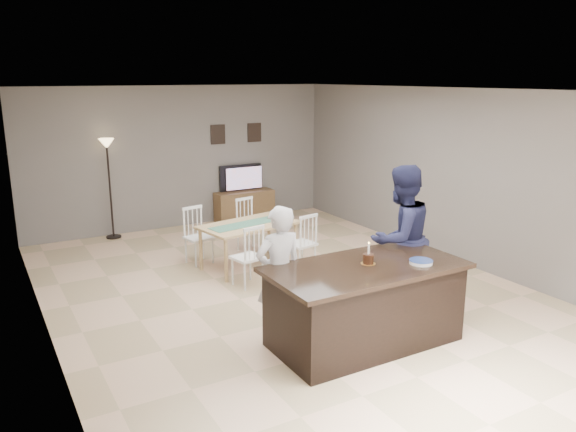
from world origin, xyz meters
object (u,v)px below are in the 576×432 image
kitchen_island (365,304)px  floor_lamp (108,161)px  tv_console (245,206)px  plate_stack (421,262)px  birthday_cake (368,259)px  man (400,239)px  television (243,178)px  woman (279,274)px  dining_table (249,231)px

kitchen_island → floor_lamp: 5.85m
tv_console → plate_stack: (-0.65, -5.82, 0.62)m
birthday_cake → floor_lamp: size_ratio=0.14×
man → tv_console: bearing=-97.6°
kitchen_island → tv_console: (1.20, 5.57, -0.15)m
kitchen_island → television: 5.78m
tv_console → woman: 5.41m
television → plate_stack: (-0.65, -5.89, 0.06)m
plate_stack → dining_table: plate_stack is taller
man → dining_table: (-0.93, 2.38, -0.35)m
kitchen_island → tv_console: kitchen_island is taller
television → woman: woman is taller
woman → plate_stack: bearing=149.3°
birthday_cake → dining_table: (-0.03, 2.90, -0.39)m
plate_stack → floor_lamp: floor_lamp is taller
plate_stack → dining_table: 3.24m
woman → birthday_cake: size_ratio=6.25×
kitchen_island → television: television is taller
kitchen_island → dining_table: 2.93m
man → television: bearing=-97.5°
woman → floor_lamp: (-0.67, 5.04, 0.63)m
woman → man: man is taller
woman → floor_lamp: floor_lamp is taller
woman → man: size_ratio=0.83×
man → floor_lamp: size_ratio=1.02×
television → birthday_cake: bearing=78.4°
tv_console → television: television is taller
man → floor_lamp: man is taller
tv_console → television: (0.00, 0.07, 0.56)m
kitchen_island → woman: 0.99m
television → plate_stack: bearing=83.7°
kitchen_island → television: (1.20, 5.64, 0.41)m
woman → dining_table: 2.51m
tv_console → woman: woman is taller
tv_console → man: 5.06m
birthday_cake → kitchen_island: bearing=-149.9°
dining_table → plate_stack: bearing=-91.2°
kitchen_island → man: man is taller
kitchen_island → birthday_cake: size_ratio=8.76×
plate_stack → tv_console: bearing=83.6°
man → floor_lamp: (-2.39, 5.04, 0.48)m
tv_console → woman: size_ratio=0.78×
tv_console → man: bearing=-92.9°
television → tv_console: bearing=90.0°
man → birthday_cake: size_ratio=7.48×
birthday_cake → floor_lamp: floor_lamp is taller
tv_console → dining_table: (-1.18, -2.64, 0.27)m
tv_console → man: man is taller
kitchen_island → dining_table: kitchen_island is taller
woman → plate_stack: size_ratio=5.99×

